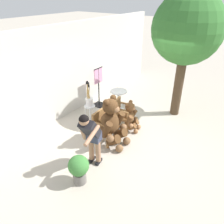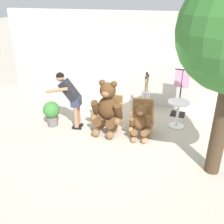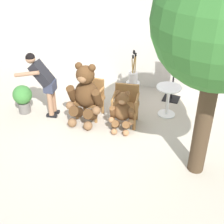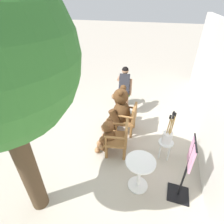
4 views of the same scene
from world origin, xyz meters
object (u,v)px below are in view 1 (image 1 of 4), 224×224
at_px(wooden_chair_left, 104,126).
at_px(patio_tree, 190,31).
at_px(white_stool, 90,109).
at_px(clothing_display_stand, 99,86).
at_px(teddy_bear_large, 112,122).
at_px(round_side_table, 118,98).
at_px(brush_bucket, 89,101).
at_px(potted_plant, 79,168).
at_px(teddy_bear_small, 130,116).
at_px(person_visitor, 91,134).
at_px(wooden_chair_right, 122,113).

xyz_separation_m(wooden_chair_left, patio_tree, (2.64, -1.05, 2.15)).
relative_size(white_stool, clothing_display_stand, 0.34).
xyz_separation_m(teddy_bear_large, round_side_table, (1.62, 0.89, -0.21)).
xyz_separation_m(wooden_chair_left, brush_bucket, (0.65, 1.07, 0.18)).
relative_size(wooden_chair_left, clothing_display_stand, 0.63).
bearing_deg(round_side_table, brush_bucket, 156.34).
height_order(patio_tree, potted_plant, patio_tree).
relative_size(teddy_bear_large, teddy_bear_small, 1.49).
bearing_deg(round_side_table, white_stool, 156.47).
distance_m(white_stool, potted_plant, 2.65).
height_order(wooden_chair_left, brush_bucket, brush_bucket).
height_order(teddy_bear_small, clothing_display_stand, clothing_display_stand).
distance_m(person_visitor, round_side_table, 2.81).
bearing_deg(brush_bucket, clothing_display_stand, 21.08).
relative_size(person_visitor, round_side_table, 2.06).
bearing_deg(patio_tree, teddy_bear_large, 163.20).
relative_size(person_visitor, white_stool, 3.23).
distance_m(brush_bucket, patio_tree, 3.51).
bearing_deg(wooden_chair_right, wooden_chair_left, 179.92).
relative_size(wooden_chair_right, brush_bucket, 1.05).
bearing_deg(round_side_table, clothing_display_stand, 94.31).
distance_m(wooden_chair_right, brush_bucket, 1.10).
xyz_separation_m(person_visitor, brush_bucket, (1.60, 1.44, -0.25)).
bearing_deg(white_stool, person_visitor, -138.13).
height_order(teddy_bear_large, patio_tree, patio_tree).
bearing_deg(white_stool, teddy_bear_small, -81.10).
xyz_separation_m(person_visitor, round_side_table, (2.58, 1.01, -0.45)).
bearing_deg(person_visitor, patio_tree, -10.65).
bearing_deg(wooden_chair_right, potted_plant, -168.35).
bearing_deg(patio_tree, white_stool, 133.19).
bearing_deg(potted_plant, wooden_chair_left, 17.93).
bearing_deg(clothing_display_stand, potted_plant, -148.15).
relative_size(teddy_bear_large, brush_bucket, 1.64).
height_order(wooden_chair_left, white_stool, wooden_chair_left).
bearing_deg(teddy_bear_large, wooden_chair_right, 16.78).
distance_m(teddy_bear_small, potted_plant, 2.37).
bearing_deg(white_stool, patio_tree, -46.81).
relative_size(brush_bucket, patio_tree, 0.22).
bearing_deg(patio_tree, potted_plant, 172.20).
height_order(teddy_bear_large, brush_bucket, teddy_bear_large).
relative_size(brush_bucket, clothing_display_stand, 0.60).
xyz_separation_m(wooden_chair_left, wooden_chair_right, (0.84, -0.00, 0.00)).
bearing_deg(teddy_bear_large, person_visitor, -172.84).
height_order(patio_tree, clothing_display_stand, patio_tree).
distance_m(teddy_bear_small, brush_bucket, 1.39).
bearing_deg(brush_bucket, white_stool, -82.23).
xyz_separation_m(wooden_chair_left, clothing_display_stand, (1.57, 1.42, 0.26)).
distance_m(white_stool, clothing_display_stand, 1.05).
relative_size(brush_bucket, round_side_table, 1.14).
bearing_deg(white_stool, round_side_table, -23.53).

